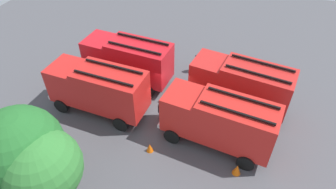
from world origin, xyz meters
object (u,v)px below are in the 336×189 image
Objects in this scene: fire_truck_2 at (219,120)px; traffic_cone_2 at (150,148)px; fire_truck_3 at (98,88)px; traffic_cone_1 at (105,58)px; fire_truck_0 at (241,83)px; firefighter_0 at (241,70)px; firefighter_2 at (160,109)px; tree_1 at (21,148)px; firefighter_1 at (179,99)px; firefighter_3 at (196,63)px; fire_truck_1 at (128,59)px; tree_0 at (43,167)px; traffic_cone_0 at (237,169)px.

traffic_cone_2 is (3.85, 2.16, -1.83)m from fire_truck_2.
fire_truck_3 is 6.84m from traffic_cone_1.
fire_truck_0 is 11.65× the size of traffic_cone_2.
firefighter_0 is 1.10× the size of firefighter_2.
tree_1 is at bearing 58.84° from fire_truck_0.
firefighter_1 is 5.06m from firefighter_3.
fire_truck_2 reaches higher than firefighter_0.
fire_truck_0 reaches higher than firefighter_0.
tree_1 is at bearing 79.34° from firefighter_3.
fire_truck_0 is 6.02m from firefighter_2.
fire_truck_0 is at bearing 25.83° from firefighter_1.
tree_0 reaches higher than fire_truck_1.
firefighter_3 is 8.33m from traffic_cone_1.
traffic_cone_2 is at bearing 61.08° from fire_truck_0.
firefighter_0 is 0.28× the size of tree_1.
traffic_cone_2 is at bearing 2.17° from traffic_cone_0.
fire_truck_3 is 10.71m from traffic_cone_0.
traffic_cone_0 is (-5.96, 2.76, -0.53)m from firefighter_2.
firefighter_2 is at bearing -5.11° from fire_truck_2.
tree_0 is 14.77m from traffic_cone_1.
firefighter_2 is 9.54m from tree_1.
firefighter_3 is 0.25× the size of tree_1.
fire_truck_0 is 14.47m from tree_1.
traffic_cone_0 is (-8.56, -5.54, -3.49)m from tree_0.
firefighter_3 is 2.52× the size of traffic_cone_2.
firefighter_0 is at bearing 54.99° from firefighter_1.
traffic_cone_0 is at bearing 85.42° from firefighter_0.
tree_0 is at bearing 32.90° from traffic_cone_0.
fire_truck_1 is at bearing 40.24° from firefighter_3.
firefighter_1 is at bearing 99.29° from firefighter_3.
tree_1 is 7.75m from traffic_cone_2.
fire_truck_0 is 4.20× the size of firefighter_0.
fire_truck_3 is 7.66m from tree_1.
firefighter_0 is 12.08m from traffic_cone_1.
fire_truck_3 reaches higher than traffic_cone_0.
tree_0 is at bearing 84.60° from firefighter_3.
fire_truck_2 is at bearing -48.68° from traffic_cone_0.
firefighter_1 is 1.13× the size of firefighter_3.
firefighter_1 is 10.63m from tree_0.
firefighter_1 is 6.48m from traffic_cone_0.
fire_truck_3 is 9.85× the size of traffic_cone_0.
fire_truck_1 is at bearing -83.19° from tree_0.
traffic_cone_2 is at bearing 35.03° from fire_truck_2.
firefighter_1 is at bearing 155.04° from traffic_cone_1.
firefighter_3 is 15.35m from tree_0.
fire_truck_2 is 13.24m from traffic_cone_1.
traffic_cone_1 is (11.64, -6.01, -1.87)m from fire_truck_2.
tree_1 is 10.03× the size of traffic_cone_2.
firefighter_2 is at bearing -116.32° from tree_1.
traffic_cone_1 is (8.22, 1.16, -0.61)m from firefighter_3.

